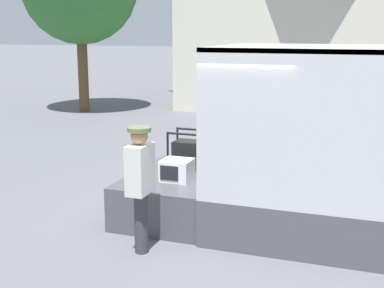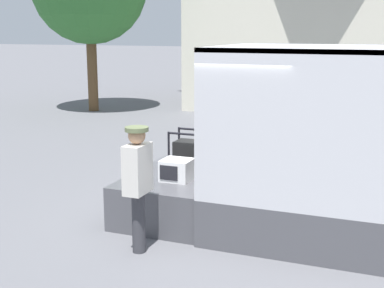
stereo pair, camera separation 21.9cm
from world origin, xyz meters
TOP-DOWN VIEW (x-y plane):
  - ground_plane at (0.00, 0.00)m, footprint 160.00×160.00m
  - tailgate_deck at (-0.72, 0.00)m, footprint 1.44×2.25m
  - microwave at (-0.61, -0.35)m, footprint 0.45×0.42m
  - portable_generator at (-0.65, 0.43)m, footprint 0.68×0.47m
  - worker_person at (-0.63, -1.59)m, footprint 0.31×0.44m
  - house_backdrop at (-0.10, 14.10)m, footprint 10.25×8.03m

SIDE VIEW (x-z plane):
  - ground_plane at x=0.00m, z-range 0.00..0.00m
  - tailgate_deck at x=-0.72m, z-range 0.00..0.67m
  - microwave at x=-0.61m, z-range 0.67..0.99m
  - portable_generator at x=-0.65m, z-range 0.59..1.22m
  - worker_person at x=-0.63m, z-range 0.19..1.90m
  - house_backdrop at x=-0.10m, z-range 0.08..7.91m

